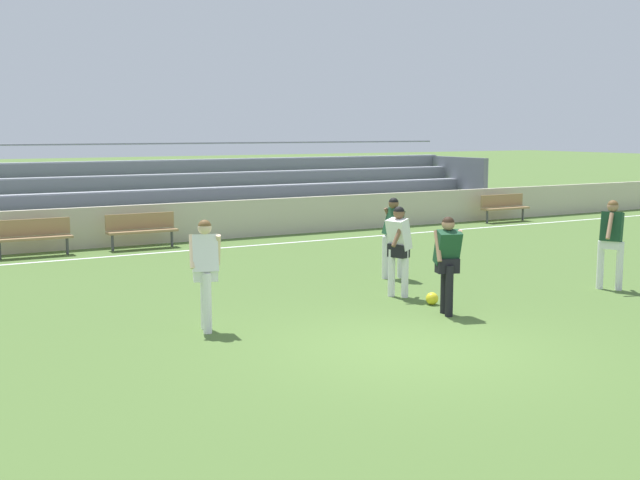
{
  "coord_description": "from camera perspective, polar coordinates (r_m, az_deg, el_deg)",
  "views": [
    {
      "loc": [
        -6.55,
        -8.95,
        3.04
      ],
      "look_at": [
        0.86,
        4.07,
        0.98
      ],
      "focal_mm": 45.32,
      "sensor_mm": 36.0,
      "label": 1
    }
  ],
  "objects": [
    {
      "name": "field_line_sideline",
      "position": [
        20.49,
        -10.67,
        -0.84
      ],
      "size": [
        44.0,
        0.12,
        0.01
      ],
      "primitive_type": "cube",
      "color": "white",
      "rests_on": "ground"
    },
    {
      "name": "player_white_wide_right",
      "position": [
        14.71,
        5.57,
        -0.23
      ],
      "size": [
        0.59,
        0.47,
        1.66
      ],
      "color": "white",
      "rests_on": "ground"
    },
    {
      "name": "player_dark_deep_cover",
      "position": [
        16.27,
        19.88,
        0.25
      ],
      "size": [
        0.68,
        0.48,
        1.72
      ],
      "color": "white",
      "rests_on": "ground"
    },
    {
      "name": "sideline_wall",
      "position": [
        21.97,
        -12.11,
        1.09
      ],
      "size": [
        48.0,
        0.16,
        1.06
      ],
      "primitive_type": "cube",
      "color": "beige",
      "rests_on": "ground"
    },
    {
      "name": "soccer_ball",
      "position": [
        14.25,
        7.92,
        -4.12
      ],
      "size": [
        0.22,
        0.22,
        0.22
      ],
      "primitive_type": "sphere",
      "color": "yellow",
      "rests_on": "ground"
    },
    {
      "name": "player_dark_wide_left",
      "position": [
        13.37,
        8.99,
        -1.19
      ],
      "size": [
        0.54,
        0.47,
        1.63
      ],
      "color": "black",
      "rests_on": "ground"
    },
    {
      "name": "bench_near_wall_gap",
      "position": [
        21.2,
        -12.49,
        0.88
      ],
      "size": [
        1.8,
        0.4,
        0.9
      ],
      "color": "#99754C",
      "rests_on": "ground"
    },
    {
      "name": "bleacher_stand",
      "position": [
        24.32,
        -12.98,
        3.1
      ],
      "size": [
        24.22,
        3.45,
        2.62
      ],
      "color": "#9EA3AD",
      "rests_on": "ground"
    },
    {
      "name": "player_white_pressing_high",
      "position": [
        12.25,
        -8.1,
        -1.76
      ],
      "size": [
        0.55,
        0.43,
        1.7
      ],
      "color": "white",
      "rests_on": "ground"
    },
    {
      "name": "bench_far_right",
      "position": [
        20.58,
        -19.62,
        0.4
      ],
      "size": [
        1.8,
        0.4,
        0.9
      ],
      "color": "#99754C",
      "rests_on": "ground"
    },
    {
      "name": "player_dark_trailing_run",
      "position": [
        16.54,
        5.2,
        0.67
      ],
      "size": [
        0.45,
        0.53,
        1.66
      ],
      "color": "white",
      "rests_on": "ground"
    },
    {
      "name": "bench_centre_sideline",
      "position": [
        27.43,
        12.86,
        2.41
      ],
      "size": [
        1.8,
        0.4,
        0.9
      ],
      "color": "#99754C",
      "rests_on": "ground"
    },
    {
      "name": "ground_plane",
      "position": [
        11.5,
        6.37,
        -7.55
      ],
      "size": [
        160.0,
        160.0,
        0.0
      ],
      "primitive_type": "plane",
      "color": "#4C6B30"
    }
  ]
}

